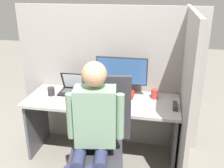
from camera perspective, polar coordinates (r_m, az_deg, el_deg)
name	(u,v)px	position (r m, az deg, el deg)	size (l,w,h in m)	color
cubicle_panel_back	(108,78)	(3.09, -0.82, 1.28)	(2.15, 0.04, 1.67)	gray
cubicle_panel_right	(185,97)	(2.67, 15.52, -2.84)	(0.04, 1.25, 1.67)	gray
desk	(102,113)	(2.91, -2.15, -6.28)	(1.65, 0.62, 0.71)	#9E9993
paper_box	(121,93)	(2.93, 2.01, -1.92)	(0.28, 0.21, 0.06)	red
monitor	(121,73)	(2.85, 2.08, 2.44)	(0.56, 0.20, 0.38)	#232328
laptop	(76,89)	(3.01, -7.76, -1.09)	(0.37, 0.22, 0.23)	black
mouse	(91,101)	(2.77, -4.64, -3.72)	(0.07, 0.04, 0.03)	black
stapler	(175,106)	(2.72, 13.56, -4.65)	(0.05, 0.16, 0.04)	#2D2D33
carrot_toy	(87,105)	(2.67, -5.37, -4.62)	(0.04, 0.14, 0.04)	orange
office_chair	(101,138)	(2.42, -2.36, -11.75)	(0.55, 0.58, 1.13)	#2D2D33
person	(93,128)	(2.18, -4.24, -9.59)	(0.47, 0.47, 1.33)	#282D4C
coffee_mug	(155,94)	(2.88, 9.26, -2.11)	(0.08, 0.08, 0.11)	#A3332D
pen_cup	(51,91)	(3.00, -13.11, -1.56)	(0.08, 0.08, 0.09)	#28282D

